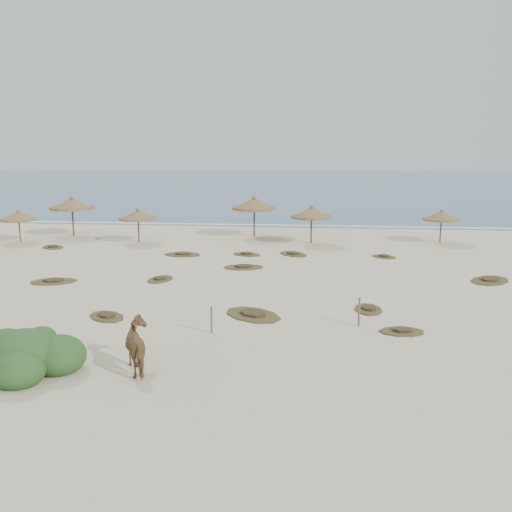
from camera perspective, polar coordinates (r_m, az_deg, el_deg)
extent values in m
plane|color=beige|center=(25.07, -6.39, -5.38)|extent=(160.00, 160.00, 0.00)
cube|color=#2D5788|center=(98.85, 2.90, 7.14)|extent=(200.00, 100.00, 0.01)
cube|color=white|center=(50.24, -0.11, 3.11)|extent=(70.00, 0.60, 0.01)
cylinder|color=brown|center=(45.24, -22.57, 2.48)|extent=(0.10, 0.10, 1.80)
cylinder|color=olive|center=(45.14, -22.64, 3.41)|extent=(2.79, 2.79, 0.15)
cone|color=olive|center=(45.11, -22.66, 3.76)|extent=(2.69, 2.69, 0.64)
cone|color=olive|center=(45.06, -22.70, 4.25)|extent=(0.31, 0.31, 0.19)
cylinder|color=brown|center=(46.70, -17.84, 3.40)|extent=(0.14, 0.14, 2.37)
cylinder|color=olive|center=(46.58, -17.91, 4.60)|extent=(4.14, 4.14, 0.20)
cone|color=olive|center=(46.54, -17.94, 5.05)|extent=(4.00, 4.00, 0.84)
cone|color=olive|center=(46.49, -17.98, 5.67)|extent=(0.41, 0.41, 0.25)
cylinder|color=brown|center=(42.44, -11.66, 2.65)|extent=(0.11, 0.11, 1.89)
cylinder|color=olive|center=(42.34, -11.70, 3.69)|extent=(3.33, 3.33, 0.16)
cone|color=olive|center=(42.30, -11.72, 4.09)|extent=(3.22, 3.22, 0.68)
cone|color=olive|center=(42.25, -11.74, 4.64)|extent=(0.32, 0.32, 0.20)
cylinder|color=brown|center=(43.98, -0.18, 3.51)|extent=(0.14, 0.14, 2.40)
cylinder|color=olive|center=(43.85, -0.18, 4.80)|extent=(4.50, 4.50, 0.21)
cone|color=olive|center=(43.81, -0.18, 5.29)|extent=(4.35, 4.35, 0.86)
cone|color=olive|center=(43.76, -0.18, 5.96)|extent=(0.41, 0.41, 0.25)
cylinder|color=brown|center=(41.22, 5.55, 2.72)|extent=(0.12, 0.12, 2.10)
cylinder|color=olive|center=(41.10, 5.57, 3.92)|extent=(3.68, 3.68, 0.18)
cone|color=olive|center=(41.06, 5.58, 4.38)|extent=(3.56, 3.56, 0.75)
cone|color=olive|center=(41.00, 5.60, 5.01)|extent=(0.36, 0.36, 0.22)
cylinder|color=brown|center=(43.52, 17.98, 2.51)|extent=(0.11, 0.11, 1.86)
cylinder|color=olive|center=(43.41, 18.04, 3.52)|extent=(3.32, 3.32, 0.16)
cone|color=olive|center=(43.38, 18.07, 3.90)|extent=(3.21, 3.21, 0.66)
cone|color=olive|center=(43.33, 18.10, 4.42)|extent=(0.32, 0.32, 0.19)
imported|color=#895E3E|center=(18.65, -11.49, -8.82)|extent=(1.76, 2.13, 1.65)
cylinder|color=#69604F|center=(21.89, -4.47, -6.38)|extent=(0.11, 0.11, 1.06)
cylinder|color=#69604F|center=(23.04, 10.27, -5.49)|extent=(0.11, 0.11, 1.16)
ellipsoid|color=#36632A|center=(19.60, -22.19, -9.15)|extent=(2.18, 2.18, 1.64)
ellipsoid|color=#36632A|center=(19.48, -19.13, -9.40)|extent=(1.74, 1.74, 1.31)
ellipsoid|color=#36632A|center=(20.38, -23.79, -8.66)|extent=(1.85, 1.85, 1.39)
ellipsoid|color=#36632A|center=(18.93, -22.65, -10.44)|extent=(1.64, 1.64, 1.23)
ellipsoid|color=#36632A|center=(19.42, -24.06, -10.07)|extent=(1.53, 1.53, 1.14)
ellipsoid|color=#36632A|center=(20.20, -19.18, -8.98)|extent=(1.31, 1.31, 0.98)
ellipsoid|color=#36632A|center=(19.78, -20.69, -7.68)|extent=(0.98, 0.98, 0.74)
ellipsoid|color=#36632A|center=(19.70, -22.99, -7.77)|extent=(0.87, 0.87, 0.65)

